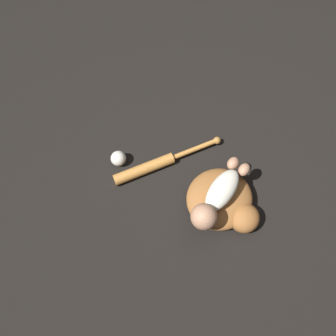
{
  "coord_description": "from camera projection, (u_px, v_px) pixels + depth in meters",
  "views": [
    {
      "loc": [
        0.59,
        -0.0,
        1.33
      ],
      "look_at": [
        -0.02,
        -0.29,
        0.07
      ],
      "focal_mm": 35.0,
      "sensor_mm": 36.0,
      "label": 1
    }
  ],
  "objects": [
    {
      "name": "baseball",
      "position": [
        119.0,
        159.0,
        1.49
      ],
      "size": [
        0.07,
        0.07,
        0.07
      ],
      "color": "silver",
      "rests_on": "ground"
    },
    {
      "name": "baby_figure",
      "position": [
        218.0,
        198.0,
        1.29
      ],
      "size": [
        0.37,
        0.15,
        0.1
      ],
      "color": "silver",
      "rests_on": "baseball_glove"
    },
    {
      "name": "baseball_glove",
      "position": [
        224.0,
        202.0,
        1.38
      ],
      "size": [
        0.36,
        0.38,
        0.1
      ],
      "color": "#935B2D",
      "rests_on": "ground"
    },
    {
      "name": "baseball_bat",
      "position": [
        156.0,
        165.0,
        1.49
      ],
      "size": [
        0.43,
        0.37,
        0.05
      ],
      "color": "#C6843D",
      "rests_on": "ground"
    },
    {
      "name": "ground_plane",
      "position": [
        226.0,
        205.0,
        1.43
      ],
      "size": [
        6.0,
        6.0,
        0.0
      ],
      "primitive_type": "plane",
      "color": "black"
    }
  ]
}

